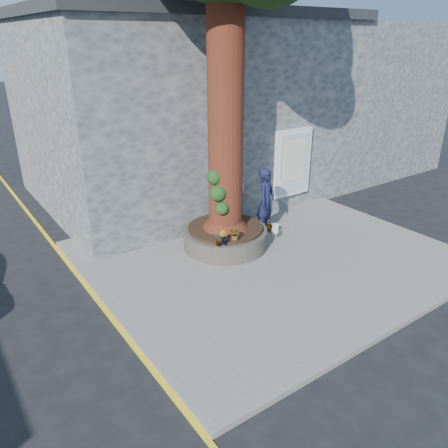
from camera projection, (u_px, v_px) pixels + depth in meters
ground at (247, 290)px, 10.29m from camera, size 120.00×120.00×0.00m
pavement at (268, 255)px, 11.81m from camera, size 9.00×8.00×0.12m
yellow_line at (107, 313)px, 9.42m from camera, size 0.10×30.00×0.01m
stone_shop at (181, 107)px, 15.77m from camera, size 10.30×8.30×6.30m
neighbour_shop at (332, 96)px, 20.07m from camera, size 6.00×8.00×6.00m
planter at (225, 237)px, 12.05m from camera, size 2.30×2.30×0.60m
man at (266, 201)px, 12.63m from camera, size 0.86×0.75×1.97m
woman at (236, 197)px, 13.14m from camera, size 1.15×1.13×1.88m
shopping_bag at (274, 228)px, 12.95m from camera, size 0.22×0.15×0.28m
plant_a at (217, 239)px, 10.78m from camera, size 0.21×0.20×0.33m
plant_b at (223, 237)px, 10.87m from camera, size 0.25×0.26×0.35m
plant_c at (270, 224)px, 11.68m from camera, size 0.22×0.22×0.32m
plant_d at (236, 234)px, 11.07m from camera, size 0.35×0.37×0.34m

